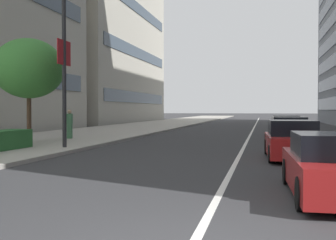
{
  "coord_description": "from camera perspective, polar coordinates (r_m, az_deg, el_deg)",
  "views": [
    {
      "loc": [
        -5.39,
        -0.91,
        1.82
      ],
      "look_at": [
        17.85,
        4.33,
        1.23
      ],
      "focal_mm": 45.27,
      "sensor_mm": 36.0,
      "label": 1
    }
  ],
  "objects": [
    {
      "name": "car_far_down_avenue",
      "position": [
        23.72,
        15.91,
        -1.43
      ],
      "size": [
        4.54,
        2.05,
        1.43
      ],
      "rotation": [
        0.0,
        0.0,
        0.04
      ],
      "color": "beige",
      "rests_on": "ground"
    },
    {
      "name": "street_lamp_with_banners",
      "position": [
        19.5,
        -13.13,
        11.65
      ],
      "size": [
        1.26,
        2.08,
        8.83
      ],
      "color": "#232326",
      "rests_on": "sidewalk_right_plaza"
    },
    {
      "name": "sidewalk_right_plaza",
      "position": [
        37.43,
        -6.11,
        -1.27
      ],
      "size": [
        160.0,
        8.61,
        0.15
      ],
      "primitive_type": "cube",
      "color": "#A39E93",
      "rests_on": "ground"
    },
    {
      "name": "car_lead_in_lane",
      "position": [
        30.76,
        15.6,
        -0.8
      ],
      "size": [
        4.67,
        1.91,
        1.41
      ],
      "rotation": [
        0.0,
        0.0,
        0.01
      ],
      "color": "#4C515B",
      "rests_on": "ground"
    },
    {
      "name": "car_approaching_light",
      "position": [
        16.28,
        16.31,
        -2.75
      ],
      "size": [
        4.42,
        1.96,
        1.43
      ],
      "rotation": [
        0.0,
        0.0,
        0.04
      ],
      "color": "maroon",
      "rests_on": "ground"
    },
    {
      "name": "pedestrian_on_plaza",
      "position": [
        25.13,
        -13.11,
        -0.52
      ],
      "size": [
        0.43,
        0.31,
        1.67
      ],
      "rotation": [
        0.0,
        0.0,
        1.7
      ],
      "color": "#3F724C",
      "rests_on": "sidewalk_right_plaza"
    },
    {
      "name": "lane_centre_stripe",
      "position": [
        40.44,
        11.41,
        -1.19
      ],
      "size": [
        110.0,
        0.16,
        0.01
      ],
      "primitive_type": "cube",
      "color": "silver",
      "rests_on": "ground"
    },
    {
      "name": "street_tree_by_lamp_post",
      "position": [
        22.17,
        -18.25,
        6.58
      ],
      "size": [
        3.48,
        3.48,
        5.18
      ],
      "color": "#473323",
      "rests_on": "sidewalk_right_plaza"
    }
  ]
}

